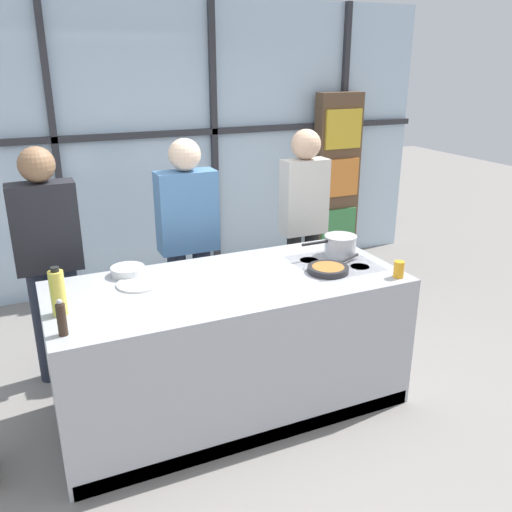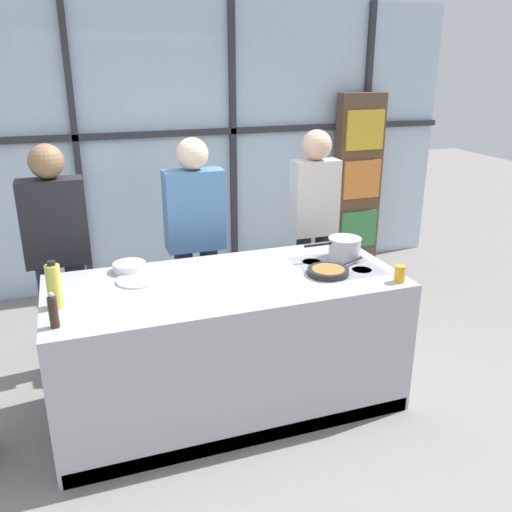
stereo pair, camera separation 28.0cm
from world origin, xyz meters
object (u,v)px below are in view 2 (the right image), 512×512
Objects in this scene: juice_glass_near at (400,274)px; spectator_center_left at (195,234)px; spectator_far_left at (57,248)px; oil_bottle at (54,286)px; white_plate at (138,280)px; saucepan at (344,247)px; mixing_bowl at (129,267)px; frying_pan at (329,271)px; pepper_grinder at (53,311)px; spectator_center_right at (314,217)px.

spectator_center_left is at bearing 129.60° from juice_glass_near.
spectator_far_left is 6.14× the size of oil_bottle.
white_plate is 0.55m from oil_bottle.
saucepan reaches higher than mixing_bowl.
saucepan is 1.54× the size of white_plate.
saucepan is at bearing 159.30° from spectator_far_left.
spectator_far_left is 0.91m from oil_bottle.
spectator_center_left is 1.15m from saucepan.
oil_bottle reaches higher than saucepan.
spectator_far_left is 1.92m from frying_pan.
spectator_far_left reaches higher than pepper_grinder.
oil_bottle reaches higher than juice_glass_near.
frying_pan is at bearing 70.37° from spectator_center_right.
oil_bottle is at bearing 89.10° from spectator_far_left.
saucepan is 1.92m from oil_bottle.
spectator_center_right is 3.70× the size of frying_pan.
pepper_grinder is (-1.92, -0.44, 0.01)m from saucepan.
oil_bottle is (-1.01, -0.91, 0.08)m from spectator_center_left.
oil_bottle is 0.26m from pepper_grinder.
saucepan is 1.53× the size of oil_bottle.
spectator_far_left is 1.16m from pepper_grinder.
mixing_bowl is at bearing 154.65° from juice_glass_near.
mixing_bowl is 1.74m from juice_glass_near.
spectator_center_right is at bearing 90.66° from juice_glass_near.
saucepan is (1.90, -0.72, 0.02)m from spectator_far_left.
juice_glass_near is at bearing -25.35° from mixing_bowl.
spectator_center_right is 8.65× the size of pepper_grinder.
spectator_center_left is at bearing 0.00° from spectator_center_right.
white_plate is at bearing 125.00° from spectator_far_left.
frying_pan is 0.44m from juice_glass_near.
white_plate is at bearing 23.71° from spectator_center_right.
spectator_center_right is 16.00× the size of juice_glass_near.
spectator_center_right is 2.33m from pepper_grinder.
spectator_center_left is at bearing 40.73° from mixing_bowl.
spectator_far_left is at bearing 132.57° from mixing_bowl.
spectator_far_left is 2.03m from saucepan.
saucepan is 1.43m from white_plate.
spectator_center_left reaches higher than pepper_grinder.
saucepan is at bearing 45.73° from frying_pan.
spectator_far_left is 4.01× the size of saucepan.
saucepan is at bearing 12.99° from pepper_grinder.
juice_glass_near is (0.36, -0.26, 0.03)m from frying_pan.
spectator_far_left is 1.00m from spectator_center_left.
mixing_bowl is at bearing 132.57° from spectator_far_left.
spectator_center_right is at bearing 29.81° from pepper_grinder.
pepper_grinder is 2.04m from juice_glass_near.
spectator_far_left is at bearing 149.82° from frying_pan.
juice_glass_near is (0.01, -1.23, -0.04)m from spectator_center_right.
mixing_bowl reaches higher than white_plate.
spectator_center_right reaches higher than pepper_grinder.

